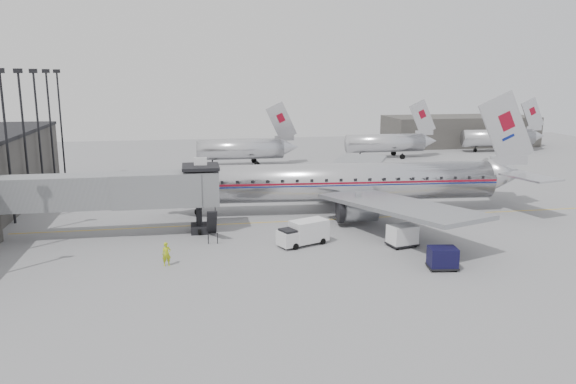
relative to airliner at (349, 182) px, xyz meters
name	(u,v)px	position (x,y,z in m)	size (l,w,h in m)	color
ground	(303,238)	(-6.82, -8.94, -3.28)	(160.00, 160.00, 0.00)	slate
hangar	(459,131)	(38.18, 51.06, -0.28)	(30.00, 12.00, 6.00)	#3B3936
apron_line	(320,220)	(-3.82, -2.94, -3.28)	(0.15, 60.00, 0.01)	gold
jet_bridge	(117,192)	(-23.48, -5.28, 0.90)	(21.00, 6.20, 7.10)	slate
floodlight_masts	(16,137)	(-34.32, 4.06, 5.08)	(0.90, 42.25, 15.25)	black
distant_aircraft_near	(241,149)	(-8.62, 33.06, -0.55)	(16.39, 3.20, 10.26)	silver
distant_aircraft_mid	(386,142)	(17.38, 37.06, -0.55)	(16.39, 3.20, 10.26)	silver
distant_aircraft_far	(499,137)	(41.38, 41.06, -0.55)	(16.39, 3.20, 10.26)	silver
airliner	(349,182)	(0.00, 0.00, 0.00)	(41.27, 38.14, 13.05)	silver
service_van	(303,232)	(-7.19, -10.96, -2.16)	(4.87, 3.38, 2.14)	silver
baggage_cart_navy	(443,258)	(2.10, -18.90, -2.36)	(2.40, 1.95, 1.73)	black
baggage_cart_white	(402,235)	(1.18, -12.86, -2.28)	(2.74, 2.30, 1.89)	silver
ramp_worker	(166,254)	(-18.82, -14.48, -2.33)	(0.69, 0.45, 1.90)	#A3B915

